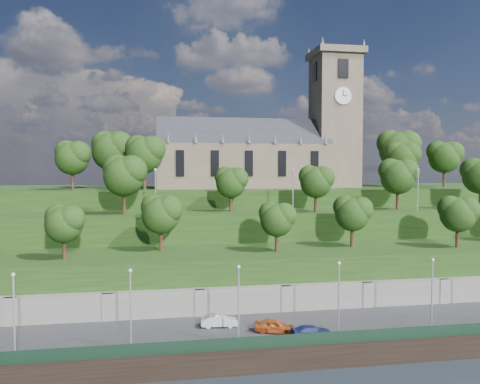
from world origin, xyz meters
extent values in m
plane|color=#1B252B|center=(0.00, 0.00, 0.00)|extent=(320.00, 320.00, 0.00)
cube|color=#2D2D30|center=(0.00, 6.00, 1.00)|extent=(160.00, 12.00, 2.00)
cube|color=black|center=(0.00, -0.05, 1.10)|extent=(160.00, 0.50, 2.20)
cube|color=black|center=(0.00, 0.60, 2.60)|extent=(160.00, 0.10, 1.20)
cube|color=slate|center=(0.00, 12.00, 2.50)|extent=(160.00, 2.00, 5.00)
cube|color=slate|center=(-35.00, 11.20, 2.50)|extent=(1.20, 0.60, 5.00)
cube|color=slate|center=(-25.00, 11.20, 2.50)|extent=(1.20, 0.60, 5.00)
cube|color=slate|center=(-15.00, 11.20, 2.50)|extent=(1.20, 0.60, 5.00)
cube|color=slate|center=(-5.00, 11.20, 2.50)|extent=(1.20, 0.60, 5.00)
cube|color=slate|center=(5.00, 11.20, 2.50)|extent=(1.20, 0.60, 5.00)
cube|color=slate|center=(15.00, 11.20, 2.50)|extent=(1.20, 0.60, 5.00)
cube|color=#1D3812|center=(0.00, 18.00, 4.00)|extent=(160.00, 12.00, 8.00)
cube|color=#1D3812|center=(0.00, 29.00, 6.00)|extent=(160.00, 10.00, 12.00)
cube|color=#1D3812|center=(0.00, 50.00, 7.50)|extent=(160.00, 32.00, 15.00)
cube|color=brown|center=(-4.00, 46.00, 19.00)|extent=(32.00, 12.00, 8.00)
cube|color=#25272D|center=(-4.00, 46.00, 23.00)|extent=(32.00, 10.18, 10.18)
cone|color=brown|center=(-18.00, 40.00, 23.90)|extent=(0.70, 0.70, 1.80)
cone|color=brown|center=(-13.33, 40.00, 23.90)|extent=(0.70, 0.70, 1.80)
cone|color=brown|center=(-8.67, 40.00, 23.90)|extent=(0.70, 0.70, 1.80)
cone|color=brown|center=(-4.00, 40.00, 23.90)|extent=(0.70, 0.70, 1.80)
cone|color=brown|center=(0.67, 40.00, 23.90)|extent=(0.70, 0.70, 1.80)
cone|color=brown|center=(5.33, 40.00, 23.90)|extent=(0.70, 0.70, 1.80)
cone|color=brown|center=(10.00, 40.00, 23.90)|extent=(0.70, 0.70, 1.80)
cube|color=black|center=(-16.00, 39.92, 19.50)|extent=(1.40, 0.25, 4.50)
cube|color=black|center=(-10.00, 39.92, 19.50)|extent=(1.40, 0.25, 4.50)
cube|color=black|center=(-4.00, 39.92, 19.50)|extent=(1.40, 0.25, 4.50)
cube|color=black|center=(2.00, 39.92, 19.50)|extent=(1.40, 0.25, 4.50)
cube|color=black|center=(8.00, 39.92, 19.50)|extent=(1.40, 0.25, 4.50)
cube|color=brown|center=(14.00, 46.00, 27.50)|extent=(8.00, 8.00, 25.00)
cube|color=brown|center=(14.00, 46.00, 40.60)|extent=(9.20, 9.20, 1.20)
cone|color=brown|center=(10.00, 42.00, 41.80)|extent=(0.80, 0.80, 1.60)
cone|color=brown|center=(10.00, 50.00, 41.80)|extent=(0.80, 0.80, 1.60)
cone|color=brown|center=(18.00, 42.00, 41.80)|extent=(0.80, 0.80, 1.60)
cone|color=brown|center=(18.00, 50.00, 41.80)|extent=(0.80, 0.80, 1.60)
cube|color=black|center=(14.00, 41.92, 37.00)|extent=(2.00, 0.25, 3.50)
cube|color=black|center=(14.00, 50.08, 37.00)|extent=(2.00, 0.25, 3.50)
cube|color=black|center=(9.92, 46.00, 37.00)|extent=(0.25, 2.00, 3.50)
cube|color=black|center=(18.08, 46.00, 37.00)|extent=(0.25, 2.00, 3.50)
cylinder|color=white|center=(14.00, 41.88, 32.00)|extent=(3.20, 0.30, 3.20)
cylinder|color=white|center=(18.12, 46.00, 32.00)|extent=(0.30, 3.20, 3.20)
cube|color=black|center=(14.00, 41.70, 32.50)|extent=(0.12, 0.05, 1.10)
cube|color=black|center=(14.40, 41.70, 32.00)|extent=(0.80, 0.05, 0.12)
cylinder|color=#321D13|center=(-30.36, 16.00, 9.39)|extent=(0.48, 0.48, 2.79)
sphere|color=#17330E|center=(-30.36, 16.00, 12.09)|extent=(4.33, 4.33, 4.33)
sphere|color=#17330E|center=(-29.49, 15.57, 12.74)|extent=(3.25, 3.25, 3.25)
sphere|color=#17330E|center=(-31.12, 16.54, 12.95)|extent=(3.03, 3.03, 3.03)
cylinder|color=#321D13|center=(-19.26, 20.00, 9.57)|extent=(0.50, 0.50, 3.15)
sphere|color=#17330E|center=(-19.26, 20.00, 12.61)|extent=(4.89, 4.89, 4.89)
sphere|color=#17330E|center=(-18.28, 19.51, 13.35)|extent=(3.67, 3.67, 3.67)
sphere|color=#17330E|center=(-20.12, 20.61, 13.59)|extent=(3.42, 3.42, 3.42)
cylinder|color=#321D13|center=(-4.68, 17.00, 9.37)|extent=(0.48, 0.48, 2.74)
sphere|color=#17330E|center=(-4.68, 17.00, 12.02)|extent=(4.26, 4.26, 4.26)
sphere|color=#17330E|center=(-3.82, 16.57, 12.66)|extent=(3.20, 3.20, 3.20)
sphere|color=#17330E|center=(-5.42, 17.53, 12.87)|extent=(2.98, 2.98, 2.98)
cylinder|color=#321D13|center=(6.34, 19.00, 9.50)|extent=(0.49, 0.49, 2.99)
sphere|color=#17330E|center=(6.34, 19.00, 12.39)|extent=(4.66, 4.66, 4.66)
sphere|color=#17330E|center=(7.27, 18.53, 13.09)|extent=(3.49, 3.49, 3.49)
sphere|color=#17330E|center=(5.53, 19.58, 13.32)|extent=(3.26, 3.26, 3.26)
cylinder|color=#321D13|center=(20.01, 16.00, 9.50)|extent=(0.49, 0.49, 2.99)
sphere|color=#17330E|center=(20.01, 16.00, 12.39)|extent=(4.65, 4.65, 4.65)
sphere|color=#17330E|center=(20.94, 15.53, 13.08)|extent=(3.49, 3.49, 3.49)
sphere|color=#17330E|center=(19.20, 16.58, 13.32)|extent=(3.26, 3.26, 3.26)
cylinder|color=#321D13|center=(-24.44, 28.00, 13.86)|extent=(0.53, 0.53, 3.72)
sphere|color=#17330E|center=(-24.44, 28.00, 17.45)|extent=(5.78, 5.78, 5.78)
sphere|color=#17330E|center=(-23.29, 27.42, 18.32)|extent=(4.34, 4.34, 4.34)
sphere|color=#17330E|center=(-25.46, 28.72, 18.61)|extent=(4.05, 4.05, 4.05)
cylinder|color=#321D13|center=(-8.68, 30.00, 13.49)|extent=(0.49, 0.49, 2.97)
sphere|color=#17330E|center=(-8.68, 30.00, 16.36)|extent=(4.62, 4.62, 4.62)
sphere|color=#17330E|center=(-7.75, 29.54, 17.05)|extent=(3.47, 3.47, 3.47)
sphere|color=#17330E|center=(-9.49, 30.58, 17.29)|extent=(3.24, 3.24, 3.24)
cylinder|color=#321D13|center=(3.87, 27.00, 13.53)|extent=(0.50, 0.50, 3.06)
sphere|color=#17330E|center=(3.87, 27.00, 16.49)|extent=(4.76, 4.76, 4.76)
sphere|color=#17330E|center=(4.82, 26.52, 17.20)|extent=(3.57, 3.57, 3.57)
sphere|color=#17330E|center=(3.04, 27.60, 17.44)|extent=(3.33, 3.33, 3.33)
cylinder|color=#321D13|center=(18.25, 29.00, 13.77)|extent=(0.52, 0.52, 3.54)
sphere|color=#17330E|center=(18.25, 29.00, 17.20)|extent=(5.51, 5.51, 5.51)
sphere|color=#17330E|center=(19.35, 28.45, 18.02)|extent=(4.13, 4.13, 4.13)
sphere|color=#17330E|center=(17.29, 29.69, 18.30)|extent=(3.86, 3.86, 3.86)
cylinder|color=#321D13|center=(31.51, 27.00, 13.80)|extent=(0.52, 0.52, 3.60)
sphere|color=#17330E|center=(30.53, 27.70, 18.39)|extent=(3.92, 3.92, 3.92)
cylinder|color=#321D13|center=(-34.02, 42.00, 16.81)|extent=(0.52, 0.52, 3.61)
sphere|color=#17330E|center=(-34.02, 42.00, 20.30)|extent=(5.62, 5.62, 5.62)
sphere|color=#17330E|center=(-32.90, 41.44, 21.14)|extent=(4.21, 4.21, 4.21)
sphere|color=#17330E|center=(-35.01, 42.70, 21.42)|extent=(3.93, 3.93, 3.93)
cylinder|color=#321D13|center=(-28.15, 48.00, 17.28)|extent=(0.56, 0.56, 4.57)
sphere|color=#17330E|center=(-28.15, 48.00, 21.70)|extent=(7.10, 7.10, 7.10)
sphere|color=#17330E|center=(-26.73, 47.29, 22.76)|extent=(5.33, 5.33, 5.33)
sphere|color=#17330E|center=(-29.40, 48.89, 23.12)|extent=(4.97, 4.97, 4.97)
cylinder|color=#321D13|center=(-21.98, 40.00, 17.00)|extent=(0.54, 0.54, 4.01)
sphere|color=#17330E|center=(-21.98, 40.00, 20.88)|extent=(6.24, 6.24, 6.24)
sphere|color=#17330E|center=(-20.73, 39.38, 21.82)|extent=(4.68, 4.68, 4.68)
sphere|color=#17330E|center=(-23.07, 40.78, 22.13)|extent=(4.37, 4.37, 4.37)
cylinder|color=#321D13|center=(26.01, 42.00, 16.87)|extent=(0.53, 0.53, 3.74)
sphere|color=#17330E|center=(26.01, 42.00, 20.49)|extent=(5.82, 5.82, 5.82)
sphere|color=#17330E|center=(27.18, 41.42, 21.36)|extent=(4.36, 4.36, 4.36)
sphere|color=#17330E|center=(25.00, 42.73, 21.65)|extent=(4.07, 4.07, 4.07)
cylinder|color=#321D13|center=(29.45, 50.00, 17.52)|extent=(0.58, 0.58, 5.03)
sphere|color=#17330E|center=(29.45, 50.00, 22.38)|extent=(7.83, 7.83, 7.83)
sphere|color=#17330E|center=(31.02, 49.22, 23.56)|extent=(5.87, 5.87, 5.87)
sphere|color=#17330E|center=(28.08, 50.98, 23.95)|extent=(5.48, 5.48, 5.48)
cylinder|color=#321D13|center=(36.13, 44.00, 16.97)|extent=(0.53, 0.53, 3.94)
sphere|color=#17330E|center=(36.13, 44.00, 20.77)|extent=(6.12, 6.12, 6.12)
sphere|color=#17330E|center=(37.35, 43.39, 21.69)|extent=(4.59, 4.59, 4.59)
sphere|color=#17330E|center=(35.06, 44.77, 22.00)|extent=(4.29, 4.29, 4.29)
cylinder|color=#B2B2B7|center=(-32.00, 2.50, 5.58)|extent=(0.16, 0.16, 7.17)
sphere|color=silver|center=(-32.00, 2.50, 9.29)|extent=(0.36, 0.36, 0.36)
cylinder|color=#B2B2B7|center=(-22.00, 2.50, 5.58)|extent=(0.16, 0.16, 7.17)
sphere|color=silver|center=(-22.00, 2.50, 9.29)|extent=(0.36, 0.36, 0.36)
cylinder|color=#B2B2B7|center=(-12.00, 2.50, 5.58)|extent=(0.16, 0.16, 7.17)
sphere|color=silver|center=(-12.00, 2.50, 9.29)|extent=(0.36, 0.36, 0.36)
cylinder|color=#B2B2B7|center=(-2.00, 2.50, 5.58)|extent=(0.16, 0.16, 7.17)
sphere|color=silver|center=(-2.00, 2.50, 9.29)|extent=(0.36, 0.36, 0.36)
cylinder|color=#B2B2B7|center=(8.00, 2.50, 5.58)|extent=(0.16, 0.16, 7.17)
sphere|color=silver|center=(8.00, 2.50, 9.29)|extent=(0.36, 0.36, 0.36)
cylinder|color=#B2B2B7|center=(-20.00, 26.00, 15.15)|extent=(0.16, 0.16, 6.31)
sphere|color=silver|center=(-20.00, 26.00, 18.43)|extent=(0.36, 0.36, 0.36)
cylinder|color=#B2B2B7|center=(0.00, 26.00, 15.15)|extent=(0.16, 0.16, 6.31)
sphere|color=silver|center=(0.00, 26.00, 18.43)|extent=(0.36, 0.36, 0.36)
cylinder|color=#B2B2B7|center=(20.00, 26.00, 15.15)|extent=(0.16, 0.16, 6.31)
sphere|color=silver|center=(20.00, 26.00, 18.43)|extent=(0.36, 0.36, 0.36)
imported|color=#AF4B1D|center=(-7.96, 4.61, 2.69)|extent=(4.35, 2.88, 1.38)
imported|color=#B5B6BA|center=(-13.27, 7.27, 2.64)|extent=(3.93, 1.57, 1.27)
imported|color=navy|center=(-4.73, 2.55, 2.61)|extent=(4.27, 1.90, 1.22)
camera|label=1|loc=(-19.08, -40.67, 18.55)|focal=35.00mm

